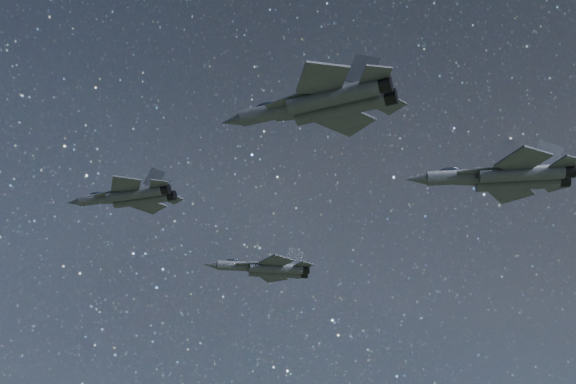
# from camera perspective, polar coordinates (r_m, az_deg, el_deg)

# --- Properties ---
(jet_lead) EXTENTS (16.38, 11.43, 4.12)m
(jet_lead) POSITION_cam_1_polar(r_m,az_deg,el_deg) (91.65, -13.26, -0.34)
(jet_lead) COLOR #343842
(jet_left) EXTENTS (17.16, 11.64, 4.31)m
(jet_left) POSITION_cam_1_polar(r_m,az_deg,el_deg) (104.48, -1.79, -6.49)
(jet_left) COLOR #343842
(jet_right) EXTENTS (18.45, 12.61, 4.63)m
(jet_right) POSITION_cam_1_polar(r_m,az_deg,el_deg) (63.93, 2.90, 7.54)
(jet_right) COLOR #343842
(jet_slot) EXTENTS (19.53, 13.87, 4.97)m
(jet_slot) POSITION_cam_1_polar(r_m,az_deg,el_deg) (81.53, 17.88, 1.26)
(jet_slot) COLOR #343842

